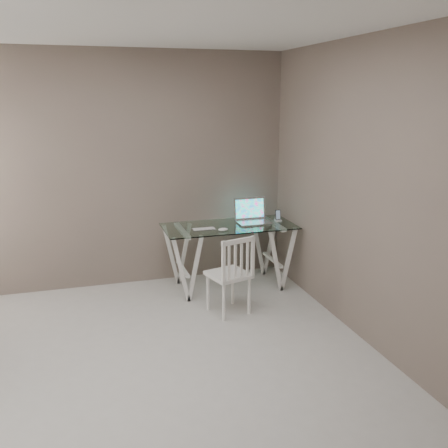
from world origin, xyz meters
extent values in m
plane|color=#B1AFAA|center=(0.00, 0.00, 0.00)|extent=(4.50, 4.50, 0.00)
cube|color=white|center=(0.00, 0.00, 2.70)|extent=(4.00, 4.50, 0.02)
cube|color=#6A5C53|center=(0.00, 2.25, 1.35)|extent=(4.00, 0.02, 2.70)
cube|color=#6A5C53|center=(0.00, -2.25, 1.35)|extent=(4.00, 0.02, 2.70)
cube|color=#6A5C53|center=(2.00, 0.00, 1.35)|extent=(0.02, 4.50, 2.70)
cube|color=silver|center=(1.20, 1.76, 0.74)|extent=(1.50, 0.70, 0.01)
cube|color=silver|center=(0.65, 1.76, 0.36)|extent=(0.24, 0.62, 0.72)
cube|color=silver|center=(1.75, 1.76, 0.36)|extent=(0.24, 0.62, 0.72)
cube|color=white|center=(0.99, 1.09, 0.41)|extent=(0.47, 0.47, 0.04)
cylinder|color=white|center=(0.88, 0.90, 0.20)|extent=(0.03, 0.03, 0.39)
cylinder|color=white|center=(1.18, 0.98, 0.20)|extent=(0.03, 0.03, 0.39)
cylinder|color=white|center=(0.79, 1.20, 0.20)|extent=(0.03, 0.03, 0.39)
cylinder|color=white|center=(1.09, 1.28, 0.20)|extent=(0.03, 0.03, 0.39)
cube|color=white|center=(1.03, 0.92, 0.63)|extent=(0.38, 0.13, 0.43)
cube|color=#BBBBC0|center=(1.51, 1.78, 0.75)|extent=(0.39, 0.27, 0.02)
cube|color=#19D899|center=(1.51, 1.93, 0.89)|extent=(0.39, 0.05, 0.26)
cube|color=silver|center=(0.88, 1.68, 0.75)|extent=(0.26, 0.11, 0.01)
ellipsoid|color=white|center=(1.07, 1.55, 0.76)|extent=(0.11, 0.07, 0.04)
cube|color=white|center=(1.82, 1.80, 0.75)|extent=(0.07, 0.07, 0.02)
cube|color=black|center=(1.82, 1.81, 0.82)|extent=(0.06, 0.03, 0.12)
camera|label=1|loc=(-0.45, -3.51, 2.19)|focal=40.00mm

